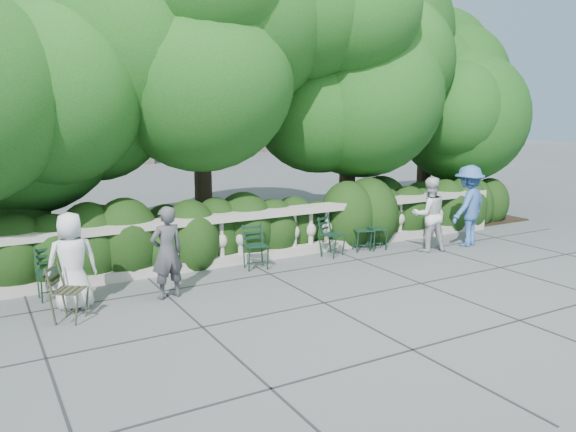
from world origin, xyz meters
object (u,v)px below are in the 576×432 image
chair_weathered (81,321)px  person_older_blue (468,206)px  chair_c (258,271)px  chair_e (365,252)px  person_businessman (72,261)px  chair_b (55,301)px  person_woman_grey (167,253)px  chair_d (378,251)px  person_casual_man (429,214)px  chair_f (338,257)px

chair_weathered → person_older_blue: size_ratio=0.47×
chair_c → chair_e: 2.58m
person_businessman → person_older_blue: size_ratio=0.83×
chair_b → person_woman_grey: size_ratio=0.57×
chair_d → person_casual_man: 1.31m
chair_d → chair_weathered: same height
chair_d → person_woman_grey: (-4.83, -0.75, 0.74)m
chair_weathered → person_casual_man: 7.20m
chair_b → chair_d: 6.43m
chair_weathered → person_older_blue: 8.30m
chair_f → chair_weathered: bearing=167.7°
chair_c → person_woman_grey: bearing=-152.6°
person_older_blue → chair_d: bearing=-33.6°
chair_b → person_older_blue: 8.50m
chair_d → chair_weathered: 6.32m
chair_c → chair_weathered: 3.48m
person_casual_man → person_older_blue: 1.10m
chair_c → person_older_blue: person_older_blue is taller
chair_d → chair_e: size_ratio=1.00×
person_older_blue → chair_weathered: bearing=-13.7°
chair_b → person_older_blue: (8.44, -0.55, 0.89)m
person_woman_grey → chair_b: bearing=-32.7°
chair_b → person_woman_grey: person_woman_grey is taller
chair_f → person_older_blue: (3.05, -0.57, 0.89)m
chair_b → person_casual_man: (7.34, -0.49, 0.78)m
chair_b → chair_d: size_ratio=1.00×
chair_f → person_businessman: 5.25m
chair_c → chair_weathered: bearing=-154.4°
chair_d → chair_c: bearing=-162.4°
chair_e → person_older_blue: bearing=4.4°
person_older_blue → person_businessman: bearing=-17.6°
person_woman_grey → person_casual_man: size_ratio=0.94×
person_businessman → chair_d: bearing=-174.0°
chair_weathered → person_woman_grey: size_ratio=0.57×
chair_b → chair_c: same height
chair_f → chair_weathered: same height
chair_b → person_older_blue: person_older_blue is taller
person_older_blue → person_casual_man: bearing=-20.5°
chair_e → person_casual_man: (1.23, -0.55, 0.78)m
chair_b → chair_d: bearing=-2.2°
person_businessman → person_casual_man: (7.12, 0.03, 0.05)m
chair_weathered → chair_e: bearing=-46.6°
chair_f → person_businessman: person_businessman is taller
chair_d → person_casual_man: (0.91, -0.53, 0.78)m
person_woman_grey → chair_weathered: bearing=6.0°
chair_f → person_woman_grey: size_ratio=0.57×
person_casual_man → person_older_blue: (1.10, -0.06, 0.10)m
chair_d → chair_weathered: size_ratio=1.00×
chair_f → person_woman_grey: (-3.79, -0.74, 0.74)m
chair_weathered → person_older_blue: (8.23, 0.53, 0.89)m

